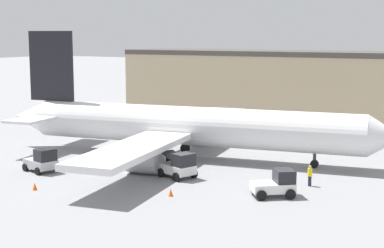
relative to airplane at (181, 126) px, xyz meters
name	(u,v)px	position (x,y,z in m)	size (l,w,h in m)	color
ground_plane	(192,158)	(1.04, 0.16, -3.01)	(400.00, 400.00, 0.00)	gray
airplane	(181,126)	(0.00, 0.00, 0.00)	(38.22, 34.12, 11.78)	silver
ground_crew_worker	(310,175)	(13.76, -4.28, -2.15)	(0.36, 0.36, 1.62)	#1E2338
baggage_tug	(42,161)	(-7.35, -10.64, -2.08)	(3.20, 2.62, 2.03)	#B2B2B7
belt_loader_truck	(179,166)	(3.77, -6.90, -2.01)	(3.25, 2.86, 2.10)	silver
pushback_tug	(276,184)	(12.57, -8.24, -2.10)	(3.47, 3.32, 1.94)	silver
safety_cone_near	(35,186)	(-3.72, -15.33, -2.74)	(0.36, 0.36, 0.55)	#EF590F
safety_cone_far	(171,192)	(5.98, -11.87, -2.74)	(0.36, 0.36, 0.55)	#EF590F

